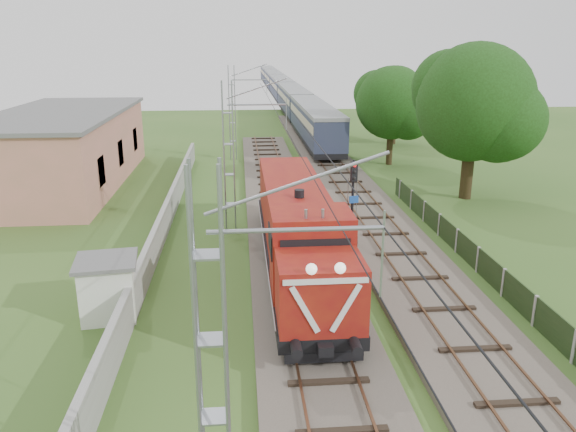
{
  "coord_description": "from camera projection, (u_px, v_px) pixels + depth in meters",
  "views": [
    {
      "loc": [
        -2.4,
        -16.88,
        9.8
      ],
      "look_at": [
        -0.29,
        7.6,
        2.2
      ],
      "focal_mm": 35.0,
      "sensor_mm": 36.0,
      "label": 1
    }
  ],
  "objects": [
    {
      "name": "ground",
      "position": [
        316.0,
        343.0,
        19.16
      ],
      "size": [
        140.0,
        140.0,
        0.0
      ],
      "primitive_type": "plane",
      "color": "#365921",
      "rests_on": "ground"
    },
    {
      "name": "track_main",
      "position": [
        295.0,
        262.0,
        25.77
      ],
      "size": [
        4.2,
        70.0,
        0.45
      ],
      "color": "#6B6054",
      "rests_on": "ground"
    },
    {
      "name": "track_side",
      "position": [
        349.0,
        189.0,
        38.55
      ],
      "size": [
        4.2,
        80.0,
        0.45
      ],
      "color": "#6B6054",
      "rests_on": "ground"
    },
    {
      "name": "catenary",
      "position": [
        230.0,
        158.0,
        29.14
      ],
      "size": [
        3.31,
        70.0,
        8.0
      ],
      "color": "gray",
      "rests_on": "ground"
    },
    {
      "name": "boundary_wall",
      "position": [
        165.0,
        221.0,
        29.83
      ],
      "size": [
        0.25,
        40.0,
        1.5
      ],
      "primitive_type": "cube",
      "color": "#9E9E99",
      "rests_on": "ground"
    },
    {
      "name": "station_building",
      "position": [
        63.0,
        148.0,
        40.0
      ],
      "size": [
        8.4,
        20.4,
        5.22
      ],
      "color": "tan",
      "rests_on": "ground"
    },
    {
      "name": "fence",
      "position": [
        504.0,
        283.0,
        22.5
      ],
      "size": [
        0.12,
        32.0,
        1.2
      ],
      "color": "black",
      "rests_on": "ground"
    },
    {
      "name": "locomotive",
      "position": [
        298.0,
        228.0,
        24.2
      ],
      "size": [
        2.82,
        16.12,
        4.09
      ],
      "color": "black",
      "rests_on": "ground"
    },
    {
      "name": "coach_rake",
      "position": [
        281.0,
        87.0,
        97.38
      ],
      "size": [
        2.93,
        109.39,
        3.38
      ],
      "color": "black",
      "rests_on": "ground"
    },
    {
      "name": "signal_post",
      "position": [
        353.0,
        188.0,
        27.28
      ],
      "size": [
        0.48,
        0.38,
        4.41
      ],
      "color": "black",
      "rests_on": "ground"
    },
    {
      "name": "relay_hut",
      "position": [
        108.0,
        288.0,
        20.73
      ],
      "size": [
        2.46,
        2.46,
        2.27
      ],
      "color": "silver",
      "rests_on": "ground"
    },
    {
      "name": "tree_a",
      "position": [
        473.0,
        108.0,
        35.33
      ],
      "size": [
        7.27,
        6.92,
        9.42
      ],
      "color": "#392C17",
      "rests_on": "ground"
    },
    {
      "name": "tree_b",
      "position": [
        477.0,
        103.0,
        35.1
      ],
      "size": [
        7.66,
        7.3,
        9.93
      ],
      "color": "#392C17",
      "rests_on": "ground"
    },
    {
      "name": "tree_c",
      "position": [
        393.0,
        104.0,
        45.77
      ],
      "size": [
        6.24,
        5.94,
        8.08
      ],
      "color": "#392C17",
      "rests_on": "ground"
    },
    {
      "name": "tree_d",
      "position": [
        396.0,
        95.0,
        55.51
      ],
      "size": [
        5.95,
        5.67,
        7.71
      ],
      "color": "#392C17",
      "rests_on": "ground"
    }
  ]
}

